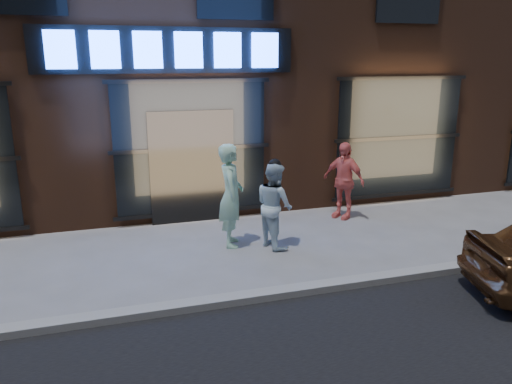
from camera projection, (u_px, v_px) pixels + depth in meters
ground at (242, 302)px, 7.30m from camera, size 90.00×90.00×0.00m
curb at (242, 298)px, 7.29m from camera, size 60.00×0.25×0.12m
man_bowtie at (231, 195)px, 9.29m from camera, size 0.61×0.79×1.95m
man_cap at (274, 205)px, 9.28m from camera, size 0.78×0.91×1.61m
passerby at (343, 180)px, 10.95m from camera, size 0.88×1.06×1.70m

